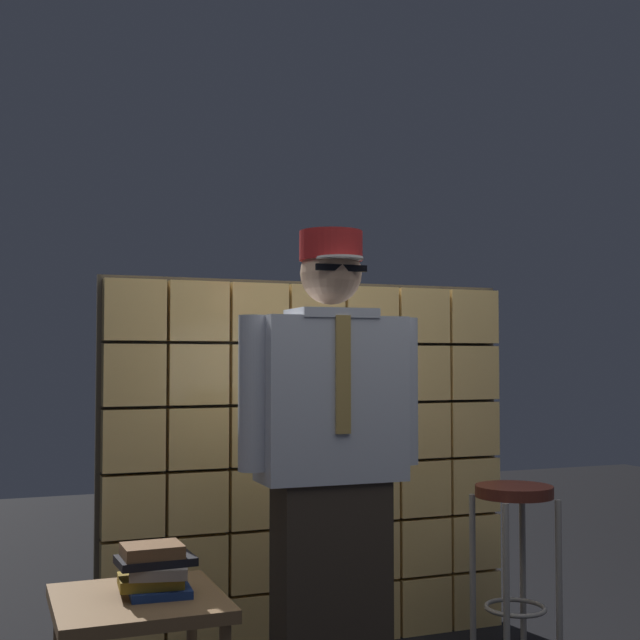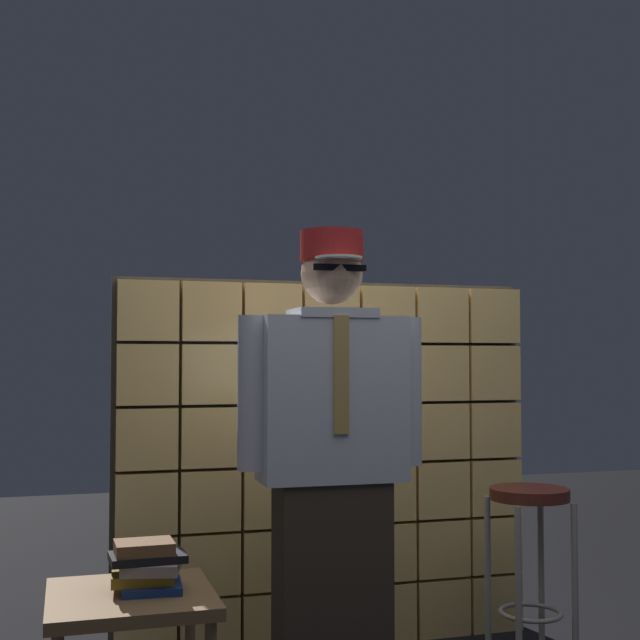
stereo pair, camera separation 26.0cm
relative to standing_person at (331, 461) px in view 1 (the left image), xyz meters
name	(u,v)px [view 1 (the left image)]	position (x,y,z in m)	size (l,w,h in m)	color
glass_block_wall	(315,464)	(0.22, 0.75, -0.11)	(1.97, 0.10, 1.69)	#F2C672
standing_person	(331,461)	(0.00, 0.00, 0.00)	(0.71, 0.30, 1.79)	#382D23
bar_stool	(515,530)	(0.97, 0.26, -0.37)	(0.34, 0.34, 0.76)	#592319
side_table	(138,622)	(-0.74, -0.23, -0.44)	(0.52, 0.52, 0.57)	brown
book_stack	(155,570)	(-0.69, -0.23, -0.29)	(0.24, 0.22, 0.16)	navy
coffee_mug	(160,573)	(-0.66, -0.16, -0.32)	(0.13, 0.08, 0.09)	navy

